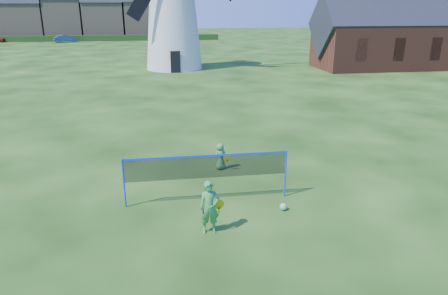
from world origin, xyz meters
The scene contains 10 objects.
ground centered at (0.00, 0.00, 0.00)m, with size 220.00×220.00×0.00m, color black.
windmill centered at (-0.34, 29.25, 5.67)m, with size 11.78×5.39×16.29m.
chapel centered at (19.92, 26.84, 3.12)m, with size 13.13×6.36×11.10m.
badminton_net centered at (-0.45, -0.25, 1.14)m, with size 5.05×0.05×1.55m.
player_girl centered at (-0.59, -2.11, 0.74)m, with size 0.69×0.37×1.48m.
player_boy centered at (0.36, 2.39, 0.50)m, with size 0.65×0.47×1.01m.
play_ball centered at (1.74, -1.18, 0.11)m, with size 0.22×0.22×0.22m, color green.
terraced_houses centered at (-26.37, 72.00, 3.85)m, with size 51.40×8.40×8.10m.
hedge centered at (-22.00, 66.00, 0.50)m, with size 62.00×0.80×1.00m, color #193814.
car_right centered at (-17.65, 64.00, 0.62)m, with size 1.31×3.75×1.23m, color navy.
Camera 1 is at (-1.68, -11.89, 5.79)m, focal length 33.07 mm.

